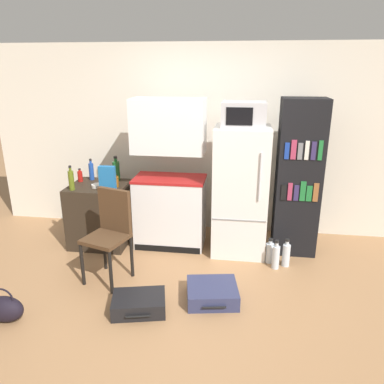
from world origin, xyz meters
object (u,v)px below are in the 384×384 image
bottle_blue_soda (91,171)px  bottle_green_tall (116,170)px  kitchen_hutch (170,181)px  bookshelf (298,179)px  bottle_ketchup_red (80,176)px  bottle_clear_short (107,175)px  refrigerator (240,191)px  bottle_olive_oil (71,180)px  suitcase_large_flat (212,293)px  water_bottle_front (286,255)px  water_bottle_back (276,257)px  handbag (4,309)px  side_table (101,214)px  microwave (244,114)px  bottle_amber_beer (115,181)px  bowl (97,186)px  chair (111,227)px  suitcase_small_flat (139,304)px  water_bottle_middle (270,252)px  cereal_box (107,179)px

bottle_blue_soda → bottle_green_tall: (0.33, 0.02, 0.02)m
kitchen_hutch → bookshelf: size_ratio=0.99×
bottle_ketchup_red → bottle_clear_short: bearing=20.7°
bottle_blue_soda → bottle_green_tall: size_ratio=0.87×
refrigerator → kitchen_hutch: bearing=176.5°
bottle_olive_oil → suitcase_large_flat: bearing=-25.5°
refrigerator → water_bottle_front: (0.55, -0.32, -0.63)m
bottle_olive_oil → water_bottle_back: (2.42, -0.13, -0.76)m
handbag → water_bottle_back: water_bottle_back is taller
side_table → water_bottle_front: (2.31, -0.29, -0.25)m
bottle_green_tall → microwave: bearing=-7.1°
side_table → bottle_amber_beer: 0.52m
suitcase_large_flat → kitchen_hutch: bearing=109.1°
bottle_blue_soda → water_bottle_front: (2.47, -0.50, -0.76)m
bowl → chair: (0.40, -0.70, -0.22)m
microwave → bottle_olive_oil: bearing=-172.6°
side_table → bottle_blue_soda: bearing=128.5°
bottle_blue_soda → kitchen_hutch: bearing=-6.9°
bottle_clear_short → bowl: bottle_clear_short is taller
bottle_blue_soda → bottle_clear_short: 0.21m
bottle_ketchup_red → bottle_blue_soda: (0.11, 0.10, 0.04)m
handbag → water_bottle_back: (2.47, 1.29, 0.02)m
refrigerator → bowl: (-1.73, -0.12, 0.03)m
bottle_olive_oil → bottle_blue_soda: 0.45m
bottle_blue_soda → bottle_olive_oil: bearing=-98.6°
bottle_amber_beer → suitcase_small_flat: bottle_amber_beer is taller
bookshelf → bottle_clear_short: bearing=177.6°
microwave → bowl: 1.94m
handbag → water_bottle_middle: (2.41, 1.42, 0.00)m
cereal_box → water_bottle_middle: 2.08m
suitcase_small_flat → bookshelf: bearing=30.3°
suitcase_large_flat → cereal_box: bearing=136.8°
bookshelf → bottle_green_tall: size_ratio=5.83×
suitcase_small_flat → water_bottle_back: 1.64m
water_bottle_middle → bottle_olive_oil: bearing=179.9°
bottle_clear_short → handbag: (-0.32, -1.88, -0.73)m
cereal_box → bowl: bearing=147.8°
bottle_amber_beer → bowl: size_ratio=1.21×
side_table → bottle_clear_short: bottle_clear_short is taller
water_bottle_back → suitcase_small_flat: bearing=-143.5°
refrigerator → bottle_clear_short: 1.74m
bottle_blue_soda → suitcase_large_flat: bottle_blue_soda is taller
cereal_box → side_table: bearing=135.0°
bottle_blue_soda → handbag: 2.02m
bottle_clear_short → water_bottle_front: bearing=-12.9°
chair → suitcase_large_flat: bearing=3.2°
bottle_clear_short → suitcase_small_flat: size_ratio=0.31×
kitchen_hutch → suitcase_large_flat: 1.53m
side_table → refrigerator: 1.80m
suitcase_large_flat → bottle_green_tall: bearing=126.5°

